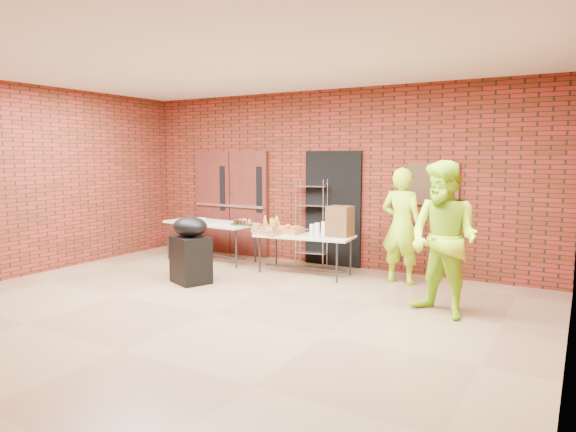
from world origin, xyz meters
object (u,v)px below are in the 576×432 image
at_px(covered_grill, 191,250).
at_px(table_left, 211,225).
at_px(table_right, 305,238).
at_px(coffee_dispenser, 340,221).
at_px(volunteer_woman, 401,226).
at_px(volunteer_man, 444,239).
at_px(wire_rack, 311,222).

bearing_deg(covered_grill, table_left, 140.63).
distance_m(table_right, covered_grill, 1.92).
xyz_separation_m(coffee_dispenser, volunteer_woman, (1.03, 0.05, -0.01)).
bearing_deg(covered_grill, volunteer_man, 26.93).
distance_m(coffee_dispenser, covered_grill, 2.48).
distance_m(coffee_dispenser, volunteer_man, 2.40).
height_order(table_left, covered_grill, covered_grill).
relative_size(table_left, covered_grill, 1.77).
bearing_deg(wire_rack, table_right, -79.59).
bearing_deg(coffee_dispenser, volunteer_woman, 2.90).
bearing_deg(volunteer_woman, wire_rack, -9.78).
bearing_deg(wire_rack, covered_grill, -123.70).
bearing_deg(table_left, wire_rack, 24.78).
distance_m(wire_rack, table_right, 0.83).
relative_size(table_left, volunteer_man, 0.96).
relative_size(table_right, coffee_dispenser, 3.40).
distance_m(volunteer_woman, volunteer_man, 1.68).
xyz_separation_m(table_left, volunteer_woman, (3.69, 0.13, 0.23)).
distance_m(wire_rack, volunteer_man, 3.44).
height_order(coffee_dispenser, covered_grill, coffee_dispenser).
xyz_separation_m(covered_grill, volunteer_man, (3.86, 0.29, 0.45)).
bearing_deg(wire_rack, volunteer_man, -42.75).
relative_size(coffee_dispenser, volunteer_man, 0.26).
relative_size(coffee_dispenser, volunteer_woman, 0.28).
bearing_deg(coffee_dispenser, table_left, -178.24).
bearing_deg(table_right, wire_rack, 102.69).
xyz_separation_m(wire_rack, volunteer_man, (2.85, -1.91, 0.18)).
relative_size(wire_rack, coffee_dispenser, 3.15).
relative_size(table_left, coffee_dispenser, 3.73).
bearing_deg(table_right, covered_grill, -138.59).
bearing_deg(covered_grill, coffee_dispenser, 63.49).
bearing_deg(volunteer_man, table_right, 179.77).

